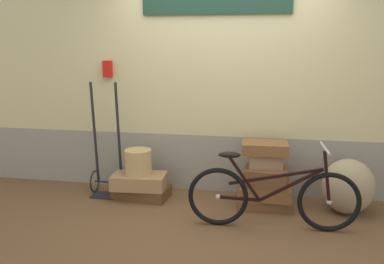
{
  "coord_description": "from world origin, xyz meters",
  "views": [
    {
      "loc": [
        0.48,
        -3.98,
        1.79
      ],
      "look_at": [
        -0.29,
        0.27,
        0.85
      ],
      "focal_mm": 37.89,
      "sensor_mm": 36.0,
      "label": 1
    }
  ],
  "objects_px": {
    "wicker_basket": "(138,162)",
    "luggage_trolley": "(108,168)",
    "suitcase_3": "(266,190)",
    "suitcase_2": "(264,200)",
    "suitcase_4": "(266,177)",
    "suitcase_1": "(139,181)",
    "suitcase_6": "(265,148)",
    "bicycle": "(272,197)",
    "suitcase_0": "(142,192)",
    "burlap_sack": "(348,186)",
    "suitcase_5": "(266,160)"
  },
  "relations": [
    {
      "from": "suitcase_6",
      "to": "burlap_sack",
      "type": "relative_size",
      "value": 0.83
    },
    {
      "from": "suitcase_2",
      "to": "suitcase_4",
      "type": "bearing_deg",
      "value": -77.86
    },
    {
      "from": "suitcase_0",
      "to": "bicycle",
      "type": "xyz_separation_m",
      "value": [
        1.5,
        -0.57,
        0.26
      ]
    },
    {
      "from": "suitcase_3",
      "to": "suitcase_2",
      "type": "bearing_deg",
      "value": 147.22
    },
    {
      "from": "suitcase_0",
      "to": "suitcase_1",
      "type": "height_order",
      "value": "suitcase_1"
    },
    {
      "from": "suitcase_0",
      "to": "bicycle",
      "type": "distance_m",
      "value": 1.63
    },
    {
      "from": "suitcase_2",
      "to": "luggage_trolley",
      "type": "distance_m",
      "value": 1.89
    },
    {
      "from": "suitcase_6",
      "to": "bicycle",
      "type": "height_order",
      "value": "bicycle"
    },
    {
      "from": "suitcase_5",
      "to": "luggage_trolley",
      "type": "distance_m",
      "value": 1.88
    },
    {
      "from": "suitcase_5",
      "to": "bicycle",
      "type": "xyz_separation_m",
      "value": [
        0.07,
        -0.57,
        -0.21
      ]
    },
    {
      "from": "suitcase_6",
      "to": "luggage_trolley",
      "type": "relative_size",
      "value": 0.36
    },
    {
      "from": "suitcase_3",
      "to": "luggage_trolley",
      "type": "height_order",
      "value": "luggage_trolley"
    },
    {
      "from": "suitcase_4",
      "to": "suitcase_6",
      "type": "distance_m",
      "value": 0.32
    },
    {
      "from": "suitcase_2",
      "to": "suitcase_1",
      "type": "bearing_deg",
      "value": 176.24
    },
    {
      "from": "suitcase_1",
      "to": "suitcase_5",
      "type": "relative_size",
      "value": 1.73
    },
    {
      "from": "luggage_trolley",
      "to": "suitcase_1",
      "type": "bearing_deg",
      "value": -12.71
    },
    {
      "from": "wicker_basket",
      "to": "suitcase_4",
      "type": "bearing_deg",
      "value": -1.07
    },
    {
      "from": "suitcase_0",
      "to": "suitcase_2",
      "type": "relative_size",
      "value": 1.05
    },
    {
      "from": "wicker_basket",
      "to": "luggage_trolley",
      "type": "distance_m",
      "value": 0.43
    },
    {
      "from": "wicker_basket",
      "to": "bicycle",
      "type": "xyz_separation_m",
      "value": [
        1.53,
        -0.55,
        -0.11
      ]
    },
    {
      "from": "suitcase_2",
      "to": "wicker_basket",
      "type": "relative_size",
      "value": 1.94
    },
    {
      "from": "luggage_trolley",
      "to": "burlap_sack",
      "type": "distance_m",
      "value": 2.75
    },
    {
      "from": "luggage_trolley",
      "to": "suitcase_4",
      "type": "bearing_deg",
      "value": -2.83
    },
    {
      "from": "suitcase_0",
      "to": "luggage_trolley",
      "type": "distance_m",
      "value": 0.51
    },
    {
      "from": "suitcase_0",
      "to": "burlap_sack",
      "type": "bearing_deg",
      "value": 5.02
    },
    {
      "from": "suitcase_6",
      "to": "luggage_trolley",
      "type": "distance_m",
      "value": 1.89
    },
    {
      "from": "suitcase_1",
      "to": "wicker_basket",
      "type": "height_order",
      "value": "wicker_basket"
    },
    {
      "from": "burlap_sack",
      "to": "suitcase_2",
      "type": "bearing_deg",
      "value": 177.01
    },
    {
      "from": "burlap_sack",
      "to": "luggage_trolley",
      "type": "bearing_deg",
      "value": 178.09
    },
    {
      "from": "suitcase_3",
      "to": "suitcase_6",
      "type": "distance_m",
      "value": 0.49
    },
    {
      "from": "suitcase_5",
      "to": "luggage_trolley",
      "type": "bearing_deg",
      "value": 174.05
    },
    {
      "from": "suitcase_6",
      "to": "wicker_basket",
      "type": "height_order",
      "value": "suitcase_6"
    },
    {
      "from": "suitcase_4",
      "to": "luggage_trolley",
      "type": "distance_m",
      "value": 1.89
    },
    {
      "from": "suitcase_2",
      "to": "wicker_basket",
      "type": "distance_m",
      "value": 1.51
    },
    {
      "from": "wicker_basket",
      "to": "burlap_sack",
      "type": "bearing_deg",
      "value": -0.64
    },
    {
      "from": "suitcase_6",
      "to": "bicycle",
      "type": "xyz_separation_m",
      "value": [
        0.08,
        -0.57,
        -0.35
      ]
    },
    {
      "from": "suitcase_0",
      "to": "wicker_basket",
      "type": "bearing_deg",
      "value": -142.94
    },
    {
      "from": "suitcase_0",
      "to": "suitcase_1",
      "type": "relative_size",
      "value": 1.03
    },
    {
      "from": "suitcase_1",
      "to": "suitcase_2",
      "type": "bearing_deg",
      "value": -2.0
    },
    {
      "from": "suitcase_6",
      "to": "bicycle",
      "type": "relative_size",
      "value": 0.3
    },
    {
      "from": "luggage_trolley",
      "to": "suitcase_5",
      "type": "bearing_deg",
      "value": -1.49
    },
    {
      "from": "suitcase_3",
      "to": "suitcase_5",
      "type": "xyz_separation_m",
      "value": [
        -0.02,
        0.01,
        0.35
      ]
    },
    {
      "from": "suitcase_4",
      "to": "suitcase_2",
      "type": "bearing_deg",
      "value": 113.66
    },
    {
      "from": "suitcase_1",
      "to": "wicker_basket",
      "type": "distance_m",
      "value": 0.23
    },
    {
      "from": "wicker_basket",
      "to": "suitcase_2",
      "type": "bearing_deg",
      "value": 0.77
    },
    {
      "from": "suitcase_3",
      "to": "suitcase_5",
      "type": "bearing_deg",
      "value": 156.36
    },
    {
      "from": "suitcase_2",
      "to": "suitcase_6",
      "type": "bearing_deg",
      "value": 156.13
    },
    {
      "from": "suitcase_3",
      "to": "bicycle",
      "type": "bearing_deg",
      "value": -82.32
    },
    {
      "from": "luggage_trolley",
      "to": "bicycle",
      "type": "relative_size",
      "value": 0.81
    },
    {
      "from": "suitcase_4",
      "to": "wicker_basket",
      "type": "bearing_deg",
      "value": -175.28
    }
  ]
}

